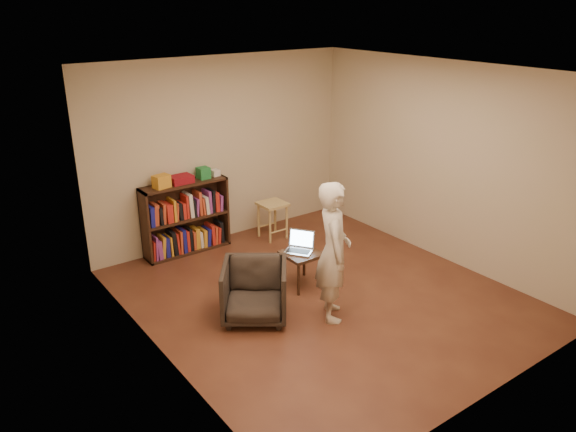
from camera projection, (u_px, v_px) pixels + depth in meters
floor at (321, 296)px, 6.65m from camera, size 4.50×4.50×0.00m
ceiling at (327, 71)px, 5.71m from camera, size 4.50×4.50×0.00m
wall_back at (222, 150)px, 7.87m from camera, size 4.00×0.00×4.00m
wall_left at (154, 234)px, 5.08m from camera, size 0.00×4.50×4.50m
wall_right at (443, 163)px, 7.28m from camera, size 0.00×4.50×4.50m
bookshelf at (186, 221)px, 7.68m from camera, size 1.20×0.30×1.00m
box_yellow at (162, 181)px, 7.24m from camera, size 0.23×0.19×0.17m
red_cloth at (181, 179)px, 7.45m from camera, size 0.30×0.23×0.10m
box_green at (203, 173)px, 7.62m from camera, size 0.16×0.16×0.15m
box_white at (215, 173)px, 7.74m from camera, size 0.12×0.12×0.09m
stool at (273, 210)px, 8.12m from camera, size 0.37×0.37×0.54m
armchair at (255, 291)px, 6.09m from camera, size 0.97×0.98×0.64m
side_table at (302, 258)px, 6.78m from camera, size 0.43×0.43×0.43m
laptop at (300, 246)px, 6.79m from camera, size 0.41×0.42×0.24m
person at (333, 252)px, 5.96m from camera, size 0.62×0.68×1.56m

